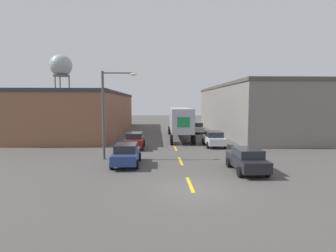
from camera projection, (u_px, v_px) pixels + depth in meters
name	position (u px, v px, depth m)	size (l,w,h in m)	color
ground_plane	(192.00, 190.00, 13.92)	(160.00, 160.00, 0.00)	#4C4947
road_centerline	(181.00, 161.00, 20.77)	(0.20, 14.59, 0.01)	gold
warehouse_left	(84.00, 112.00, 41.12)	(12.33, 28.60, 6.14)	brown
warehouse_right	(249.00, 109.00, 40.00)	(10.31, 27.91, 7.21)	slate
semi_truck	(180.00, 120.00, 33.91)	(2.98, 12.63, 3.93)	#B21919
parked_car_right_far	(197.00, 128.00, 39.73)	(1.98, 4.16, 1.60)	#B2B2B7
parked_car_left_near	(126.00, 154.00, 19.44)	(1.98, 4.16, 1.60)	navy
parked_car_right_near	(247.00, 160.00, 17.53)	(1.98, 4.16, 1.60)	black
parked_car_left_far	(135.00, 140.00, 26.59)	(1.98, 4.16, 1.60)	maroon
parked_car_right_mid	(214.00, 139.00, 27.70)	(1.98, 4.16, 1.60)	silver
water_tower	(61.00, 66.00, 63.74)	(5.31, 5.31, 16.24)	#47474C
street_lamp	(108.00, 108.00, 21.10)	(2.84, 0.32, 7.15)	#4C4C51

